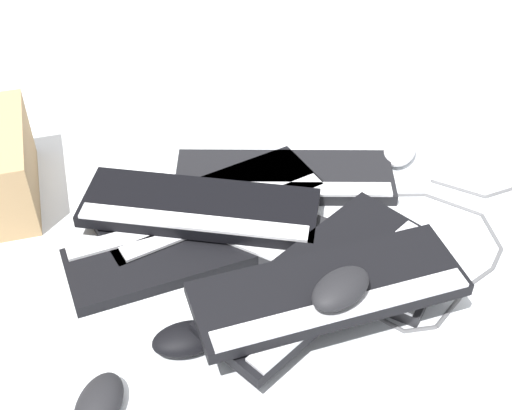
{
  "coord_description": "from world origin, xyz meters",
  "views": [
    {
      "loc": [
        -0.78,
        -0.49,
        0.94
      ],
      "look_at": [
        0.04,
        0.07,
        0.04
      ],
      "focal_mm": 50.0,
      "sensor_mm": 36.0,
      "label": 1
    }
  ],
  "objects_px": {
    "keyboard_0": "(284,177)",
    "keyboard_4": "(318,279)",
    "keyboard_2": "(188,248)",
    "keyboard_1": "(212,206)",
    "keyboard_5": "(199,208)",
    "mouse_3": "(400,150)",
    "mouse_0": "(341,289)",
    "keyboard_3": "(315,250)",
    "keyboard_6": "(329,290)",
    "mouse_1": "(99,404)",
    "mouse_2": "(184,338)"
  },
  "relations": [
    {
      "from": "keyboard_2",
      "to": "mouse_1",
      "type": "relative_size",
      "value": 4.08
    },
    {
      "from": "keyboard_5",
      "to": "mouse_2",
      "type": "xyz_separation_m",
      "value": [
        -0.24,
        -0.15,
        -0.02
      ]
    },
    {
      "from": "keyboard_2",
      "to": "keyboard_3",
      "type": "relative_size",
      "value": 0.99
    },
    {
      "from": "mouse_0",
      "to": "keyboard_0",
      "type": "bearing_deg",
      "value": 58.06
    },
    {
      "from": "mouse_0",
      "to": "keyboard_4",
      "type": "bearing_deg",
      "value": 65.47
    },
    {
      "from": "mouse_2",
      "to": "mouse_3",
      "type": "distance_m",
      "value": 0.65
    },
    {
      "from": "keyboard_5",
      "to": "keyboard_2",
      "type": "bearing_deg",
      "value": -159.12
    },
    {
      "from": "keyboard_3",
      "to": "keyboard_2",
      "type": "bearing_deg",
      "value": 122.46
    },
    {
      "from": "keyboard_2",
      "to": "mouse_3",
      "type": "height_order",
      "value": "mouse_3"
    },
    {
      "from": "keyboard_6",
      "to": "mouse_0",
      "type": "distance_m",
      "value": 0.05
    },
    {
      "from": "keyboard_3",
      "to": "mouse_1",
      "type": "bearing_deg",
      "value": 167.87
    },
    {
      "from": "keyboard_1",
      "to": "keyboard_5",
      "type": "xyz_separation_m",
      "value": [
        -0.05,
        -0.01,
        0.03
      ]
    },
    {
      "from": "keyboard_1",
      "to": "keyboard_5",
      "type": "bearing_deg",
      "value": -172.46
    },
    {
      "from": "keyboard_6",
      "to": "mouse_2",
      "type": "height_order",
      "value": "keyboard_6"
    },
    {
      "from": "keyboard_3",
      "to": "keyboard_6",
      "type": "relative_size",
      "value": 1.03
    },
    {
      "from": "keyboard_5",
      "to": "mouse_0",
      "type": "bearing_deg",
      "value": -103.29
    },
    {
      "from": "keyboard_0",
      "to": "keyboard_4",
      "type": "height_order",
      "value": "keyboard_4"
    },
    {
      "from": "keyboard_2",
      "to": "mouse_0",
      "type": "bearing_deg",
      "value": -91.8
    },
    {
      "from": "keyboard_3",
      "to": "keyboard_5",
      "type": "bearing_deg",
      "value": 103.47
    },
    {
      "from": "keyboard_2",
      "to": "mouse_2",
      "type": "xyz_separation_m",
      "value": [
        -0.17,
        -0.12,
        0.01
      ]
    },
    {
      "from": "mouse_2",
      "to": "keyboard_6",
      "type": "bearing_deg",
      "value": -2.94
    },
    {
      "from": "keyboard_0",
      "to": "mouse_2",
      "type": "distance_m",
      "value": 0.44
    },
    {
      "from": "keyboard_5",
      "to": "keyboard_4",
      "type": "bearing_deg",
      "value": -96.08
    },
    {
      "from": "keyboard_6",
      "to": "mouse_2",
      "type": "xyz_separation_m",
      "value": [
        -0.17,
        0.16,
        -0.05
      ]
    },
    {
      "from": "keyboard_4",
      "to": "mouse_0",
      "type": "height_order",
      "value": "mouse_0"
    },
    {
      "from": "keyboard_0",
      "to": "mouse_1",
      "type": "xyz_separation_m",
      "value": [
        -0.6,
        -0.06,
        0.01
      ]
    },
    {
      "from": "mouse_0",
      "to": "keyboard_2",
      "type": "bearing_deg",
      "value": 101.39
    },
    {
      "from": "mouse_0",
      "to": "mouse_1",
      "type": "bearing_deg",
      "value": 159.3
    },
    {
      "from": "keyboard_0",
      "to": "keyboard_2",
      "type": "height_order",
      "value": "same"
    },
    {
      "from": "keyboard_1",
      "to": "mouse_3",
      "type": "xyz_separation_m",
      "value": [
        0.36,
        -0.23,
        0.01
      ]
    },
    {
      "from": "keyboard_3",
      "to": "mouse_0",
      "type": "height_order",
      "value": "mouse_0"
    },
    {
      "from": "keyboard_3",
      "to": "keyboard_5",
      "type": "height_order",
      "value": "keyboard_5"
    },
    {
      "from": "keyboard_0",
      "to": "mouse_3",
      "type": "distance_m",
      "value": 0.26
    },
    {
      "from": "mouse_2",
      "to": "keyboard_0",
      "type": "bearing_deg",
      "value": 51.17
    },
    {
      "from": "keyboard_2",
      "to": "keyboard_1",
      "type": "bearing_deg",
      "value": 15.85
    },
    {
      "from": "keyboard_5",
      "to": "mouse_0",
      "type": "xyz_separation_m",
      "value": [
        -0.08,
        -0.34,
        0.07
      ]
    },
    {
      "from": "keyboard_3",
      "to": "mouse_3",
      "type": "height_order",
      "value": "mouse_3"
    },
    {
      "from": "keyboard_6",
      "to": "keyboard_2",
      "type": "bearing_deg",
      "value": 91.33
    },
    {
      "from": "keyboard_2",
      "to": "keyboard_4",
      "type": "height_order",
      "value": "keyboard_4"
    },
    {
      "from": "mouse_1",
      "to": "mouse_2",
      "type": "bearing_deg",
      "value": -31.32
    },
    {
      "from": "keyboard_4",
      "to": "keyboard_3",
      "type": "bearing_deg",
      "value": 32.92
    },
    {
      "from": "mouse_0",
      "to": "mouse_2",
      "type": "xyz_separation_m",
      "value": [
        -0.16,
        0.19,
        -0.09
      ]
    },
    {
      "from": "mouse_1",
      "to": "keyboard_3",
      "type": "bearing_deg",
      "value": -33.8
    },
    {
      "from": "keyboard_0",
      "to": "mouse_2",
      "type": "xyz_separation_m",
      "value": [
        -0.44,
        -0.09,
        0.01
      ]
    },
    {
      "from": "mouse_2",
      "to": "mouse_3",
      "type": "height_order",
      "value": "same"
    },
    {
      "from": "keyboard_3",
      "to": "keyboard_5",
      "type": "distance_m",
      "value": 0.23
    },
    {
      "from": "keyboard_6",
      "to": "mouse_2",
      "type": "bearing_deg",
      "value": 137.16
    },
    {
      "from": "mouse_1",
      "to": "mouse_3",
      "type": "height_order",
      "value": "same"
    },
    {
      "from": "mouse_0",
      "to": "mouse_2",
      "type": "bearing_deg",
      "value": 143.08
    },
    {
      "from": "mouse_1",
      "to": "keyboard_1",
      "type": "bearing_deg",
      "value": -5.7
    }
  ]
}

